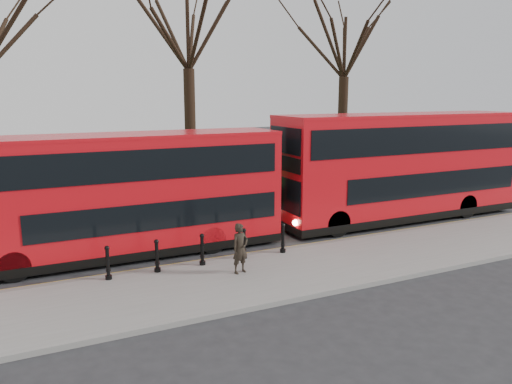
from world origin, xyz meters
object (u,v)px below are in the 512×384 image
bus_rear (401,167)px  bus_lead (130,195)px  pedestrian (240,248)px  bollard_row (202,250)px

bus_rear → bus_lead: bearing=179.6°
bus_lead → pedestrian: (2.57, -3.71, -1.22)m
bus_rear → bollard_row: bearing=-166.8°
pedestrian → bus_lead: bearing=110.5°
bus_rear → pedestrian: size_ratio=7.58×
bollard_row → bus_rear: bus_rear is taller
bollard_row → pedestrian: pedestrian is taller
bollard_row → bus_lead: bus_lead is taller
bollard_row → bus_lead: bearing=124.9°
bus_lead → bus_rear: 12.12m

